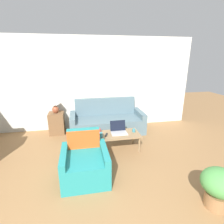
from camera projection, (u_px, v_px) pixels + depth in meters
wall_back at (75, 84)px, 4.91m from camera, size 6.89×0.06×2.60m
couch at (107, 122)px, 4.96m from camera, size 2.02×0.84×0.91m
armchair at (85, 164)px, 3.06m from camera, size 0.78×0.79×0.80m
side_table at (57, 123)px, 4.83m from camera, size 0.40×0.40×0.59m
table_lamp at (55, 103)px, 4.65m from camera, size 0.29×0.29×0.46m
coffee_table at (118, 136)px, 3.95m from camera, size 0.99×0.54×0.39m
laptop at (119, 130)px, 3.98m from camera, size 0.36×0.31×0.25m
cup_navy at (134, 130)px, 4.03m from camera, size 0.07×0.07×0.07m
cup_yellow at (99, 131)px, 3.99m from camera, size 0.07×0.07×0.09m
cup_white at (101, 135)px, 3.75m from camera, size 0.09×0.09×0.11m
tv_remote at (106, 135)px, 3.86m from camera, size 0.09×0.16×0.02m
potted_plant at (219, 186)px, 2.40m from camera, size 0.51×0.51×0.59m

